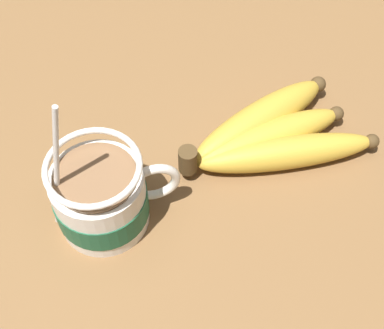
% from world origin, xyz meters
% --- Properties ---
extents(table, '(1.05, 1.05, 0.03)m').
position_xyz_m(table, '(0.00, 0.00, 0.01)').
color(table, brown).
rests_on(table, ground).
extents(coffee_mug, '(0.13, 0.09, 0.17)m').
position_xyz_m(coffee_mug, '(-0.09, 0.02, 0.07)').
color(coffee_mug, white).
rests_on(coffee_mug, table).
extents(banana_bunch, '(0.22, 0.13, 0.04)m').
position_xyz_m(banana_bunch, '(0.10, 0.07, 0.05)').
color(banana_bunch, '#4C381E').
rests_on(banana_bunch, table).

